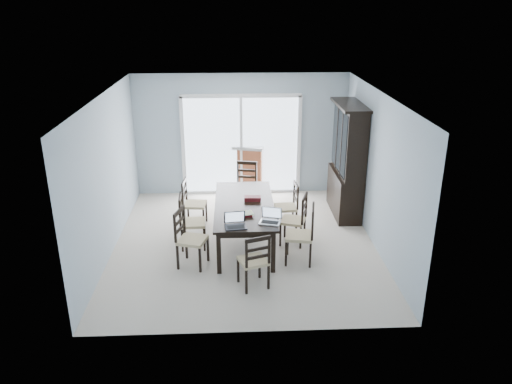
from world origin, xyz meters
TOP-DOWN VIEW (x-y plane):
  - floor at (0.00, 0.00)m, footprint 5.00×5.00m
  - ceiling at (0.00, 0.00)m, footprint 5.00×5.00m
  - back_wall at (0.00, 2.50)m, footprint 4.50×0.02m
  - wall_left at (-2.25, 0.00)m, footprint 0.02×5.00m
  - wall_right at (2.25, 0.00)m, footprint 0.02×5.00m
  - balcony at (0.00, 3.50)m, footprint 4.50×2.00m
  - railing at (0.00, 4.50)m, footprint 4.50×0.06m
  - dining_table at (0.00, 0.00)m, footprint 1.00×2.20m
  - china_hutch at (2.02, 1.25)m, footprint 0.50×1.38m
  - sliding_door at (0.00, 2.48)m, footprint 2.52×0.05m
  - chair_left_near at (-0.93, -0.70)m, footprint 0.53×0.52m
  - chair_left_mid at (-0.97, -0.07)m, footprint 0.44×0.42m
  - chair_left_far at (-0.99, 0.81)m, footprint 0.44×0.43m
  - chair_right_near at (0.96, -0.69)m, footprint 0.50×0.49m
  - chair_right_mid at (0.93, -0.04)m, footprint 0.51×0.50m
  - chair_right_far at (0.86, 0.61)m, footprint 0.42×0.41m
  - chair_end_near at (0.12, -1.47)m, footprint 0.49×0.50m
  - chair_end_far at (0.08, 1.63)m, footprint 0.49×0.50m
  - laptop_dark at (-0.15, -0.94)m, footprint 0.35×0.27m
  - laptop_silver at (0.38, -0.79)m, footprint 0.38×0.31m
  - book_stack at (-0.01, -0.48)m, footprint 0.31×0.26m
  - cell_phone at (-0.08, -0.94)m, footprint 0.11×0.06m
  - game_box at (0.15, 0.15)m, footprint 0.29×0.16m
  - hot_tub at (-0.32, 3.43)m, footprint 2.39×2.24m

SIDE VIEW (x-z plane):
  - balcony at x=0.00m, z-range -0.10..0.00m
  - floor at x=0.00m, z-range 0.00..0.00m
  - hot_tub at x=-0.32m, z-range 0.00..1.05m
  - chair_right_far at x=0.86m, z-range 0.03..1.04m
  - chair_end_near at x=0.12m, z-range 0.03..1.05m
  - chair_left_far at x=-0.99m, z-range 0.03..1.07m
  - railing at x=0.00m, z-range 0.00..1.10m
  - chair_right_mid at x=0.93m, z-range 0.03..1.08m
  - chair_left_mid at x=-0.97m, z-range 0.03..1.12m
  - chair_left_near at x=-0.93m, z-range 0.03..1.13m
  - chair_end_far at x=0.08m, z-range 0.03..1.13m
  - chair_right_near at x=0.96m, z-range 0.03..1.16m
  - dining_table at x=0.00m, z-range 0.30..1.05m
  - cell_phone at x=-0.08m, z-range 0.75..0.76m
  - book_stack at x=-0.01m, z-range 0.75..0.79m
  - game_box at x=0.15m, z-range 0.75..0.82m
  - laptop_dark at x=-0.15m, z-range 0.69..0.92m
  - laptop_silver at x=0.38m, z-range 0.69..0.92m
  - china_hutch at x=2.02m, z-range -0.03..2.17m
  - sliding_door at x=0.00m, z-range 0.00..2.18m
  - back_wall at x=0.00m, z-range 0.00..2.60m
  - wall_left at x=-2.25m, z-range 0.00..2.60m
  - wall_right at x=2.25m, z-range 0.00..2.60m
  - ceiling at x=0.00m, z-range 2.60..2.60m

